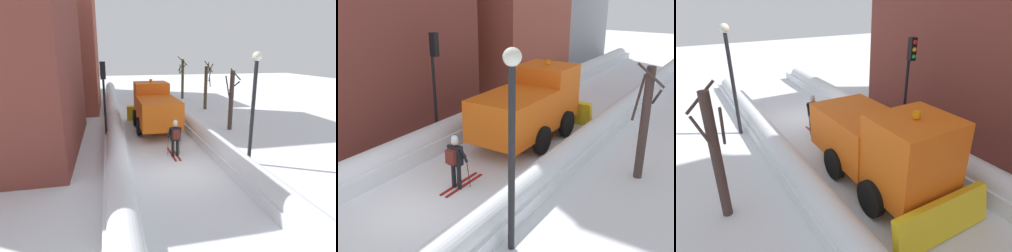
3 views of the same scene
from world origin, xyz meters
The scene contains 9 objects.
ground_plane centered at (0.00, 10.00, 0.00)m, with size 80.00×80.00×0.00m, color white.
snowbank_left centered at (-2.47, 10.00, 0.43)m, with size 1.10×36.00×1.01m.
snowbank_right centered at (2.47, 10.00, 0.34)m, with size 1.10×36.00×0.90m.
building_brick_near centered at (-7.86, 4.40, 4.39)m, with size 7.18×9.50×8.78m.
plow_truck centered at (0.13, 6.75, 1.48)m, with size 3.20×5.98×3.12m.
skier centered at (0.28, 1.77, 1.00)m, with size 0.62×1.80×1.81m.
traffic_light_pole centered at (-2.92, 4.46, 3.09)m, with size 0.28×0.42×4.40m.
street_lamp centered at (3.32, 0.23, 3.12)m, with size 0.40×0.40×4.89m.
bare_tree_near centered at (4.88, 5.70, 1.96)m, with size 0.84×0.96×3.92m.
Camera 2 is at (7.45, -6.29, 6.04)m, focal length 40.64 mm.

